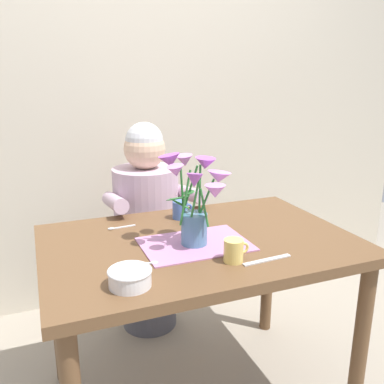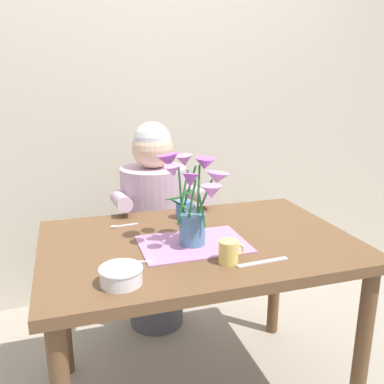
{
  "view_description": "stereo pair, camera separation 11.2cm",
  "coord_description": "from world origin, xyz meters",
  "px_view_note": "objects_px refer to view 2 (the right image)",
  "views": [
    {
      "loc": [
        -0.58,
        -1.39,
        1.36
      ],
      "look_at": [
        -0.01,
        0.05,
        0.92
      ],
      "focal_mm": 38.61,
      "sensor_mm": 36.0,
      "label": 1
    },
    {
      "loc": [
        -0.47,
        -1.42,
        1.36
      ],
      "look_at": [
        -0.01,
        0.05,
        0.92
      ],
      "focal_mm": 38.61,
      "sensor_mm": 36.0,
      "label": 2
    }
  ],
  "objects_px": {
    "flower_vase": "(193,197)",
    "tea_cup": "(184,209)",
    "dinner_knife": "(263,262)",
    "coffee_cup": "(229,252)",
    "ceramic_bowl": "(121,275)",
    "seated_person": "(155,229)"
  },
  "relations": [
    {
      "from": "flower_vase",
      "to": "tea_cup",
      "type": "height_order",
      "value": "flower_vase"
    },
    {
      "from": "ceramic_bowl",
      "to": "coffee_cup",
      "type": "xyz_separation_m",
      "value": [
        0.37,
        0.04,
        0.01
      ]
    },
    {
      "from": "tea_cup",
      "to": "flower_vase",
      "type": "bearing_deg",
      "value": -99.61
    },
    {
      "from": "dinner_knife",
      "to": "tea_cup",
      "type": "height_order",
      "value": "tea_cup"
    },
    {
      "from": "coffee_cup",
      "to": "seated_person",
      "type": "bearing_deg",
      "value": 95.32
    },
    {
      "from": "tea_cup",
      "to": "coffee_cup",
      "type": "distance_m",
      "value": 0.49
    },
    {
      "from": "seated_person",
      "to": "flower_vase",
      "type": "height_order",
      "value": "seated_person"
    },
    {
      "from": "seated_person",
      "to": "coffee_cup",
      "type": "xyz_separation_m",
      "value": [
        0.08,
        -0.84,
        0.22
      ]
    },
    {
      "from": "dinner_knife",
      "to": "coffee_cup",
      "type": "xyz_separation_m",
      "value": [
        -0.11,
        0.04,
        0.04
      ]
    },
    {
      "from": "seated_person",
      "to": "tea_cup",
      "type": "height_order",
      "value": "seated_person"
    },
    {
      "from": "ceramic_bowl",
      "to": "dinner_knife",
      "type": "relative_size",
      "value": 0.72
    },
    {
      "from": "dinner_knife",
      "to": "seated_person",
      "type": "bearing_deg",
      "value": 98.34
    },
    {
      "from": "seated_person",
      "to": "ceramic_bowl",
      "type": "relative_size",
      "value": 8.35
    },
    {
      "from": "ceramic_bowl",
      "to": "tea_cup",
      "type": "height_order",
      "value": "tea_cup"
    },
    {
      "from": "flower_vase",
      "to": "tea_cup",
      "type": "relative_size",
      "value": 3.74
    },
    {
      "from": "dinner_knife",
      "to": "ceramic_bowl",
      "type": "bearing_deg",
      "value": 176.43
    },
    {
      "from": "flower_vase",
      "to": "tea_cup",
      "type": "xyz_separation_m",
      "value": [
        0.05,
        0.3,
        -0.15
      ]
    },
    {
      "from": "flower_vase",
      "to": "coffee_cup",
      "type": "bearing_deg",
      "value": -69.43
    },
    {
      "from": "flower_vase",
      "to": "ceramic_bowl",
      "type": "xyz_separation_m",
      "value": [
        -0.3,
        -0.22,
        -0.16
      ]
    },
    {
      "from": "dinner_knife",
      "to": "tea_cup",
      "type": "distance_m",
      "value": 0.54
    },
    {
      "from": "flower_vase",
      "to": "dinner_knife",
      "type": "xyz_separation_m",
      "value": [
        0.18,
        -0.22,
        -0.19
      ]
    },
    {
      "from": "seated_person",
      "to": "dinner_knife",
      "type": "height_order",
      "value": "seated_person"
    }
  ]
}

